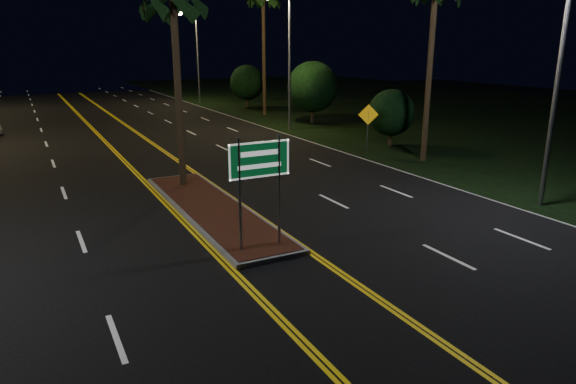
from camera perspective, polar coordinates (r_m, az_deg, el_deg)
ground at (r=12.63m, az=2.34°, el=-10.90°), size 120.00×120.00×0.00m
grass_right at (r=50.10m, az=18.32°, el=8.63°), size 40.00×110.00×0.01m
median_island at (r=18.55m, az=-8.46°, el=-1.86°), size 2.25×10.25×0.17m
highway_sign at (r=14.15m, az=-3.19°, el=2.45°), size 1.80×0.08×3.20m
streetlight_right_near at (r=20.06m, az=27.54°, el=14.10°), size 1.91×0.44×9.00m
streetlight_right_mid at (r=35.67m, az=-0.40°, el=15.89°), size 1.91×0.44×9.00m
streetlight_right_far at (r=54.24m, az=-10.45°, el=15.66°), size 1.91×0.44×9.00m
palm_median at (r=21.08m, az=-12.66°, el=19.88°), size 2.40×2.40×8.30m
palm_right_far at (r=43.95m, az=-2.78°, el=20.43°), size 2.40×2.40×10.30m
shrub_near at (r=30.73m, az=11.42°, el=8.63°), size 2.70×2.70×3.30m
shrub_mid at (r=39.16m, az=2.75°, el=11.58°), size 3.78×3.78×4.62m
shrub_far at (r=49.82m, az=-4.57°, el=12.04°), size 3.24×3.24×3.96m
warning_sign at (r=28.55m, az=8.88°, el=7.78°), size 1.03×0.47×2.65m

